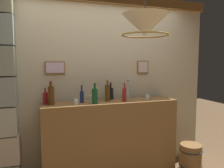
{
  "coord_description": "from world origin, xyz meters",
  "views": [
    {
      "loc": [
        -0.95,
        -2.07,
        1.65
      ],
      "look_at": [
        0.0,
        0.77,
        1.35
      ],
      "focal_mm": 34.95,
      "sensor_mm": 36.0,
      "label": 1
    }
  ],
  "objects": [
    {
      "name": "liquor_bottle_bourbon",
      "position": [
        -0.26,
        0.72,
        1.21
      ],
      "size": [
        0.08,
        0.08,
        0.27
      ],
      "color": "#174D24",
      "rests_on": "bar_shelf_unit"
    },
    {
      "name": "bar_shelf_unit",
      "position": [
        0.0,
        0.82,
        0.55
      ],
      "size": [
        1.91,
        0.41,
        1.1
      ],
      "primitive_type": "cube",
      "color": "olive",
      "rests_on": "ground"
    },
    {
      "name": "liquor_bottle_port",
      "position": [
        0.18,
        0.75,
        1.2
      ],
      "size": [
        0.06,
        0.06,
        0.26
      ],
      "color": "#A51F25",
      "rests_on": "bar_shelf_unit"
    },
    {
      "name": "wooden_barrel",
      "position": [
        1.2,
        0.58,
        0.21
      ],
      "size": [
        0.35,
        0.35,
        0.41
      ],
      "color": "olive",
      "rests_on": "ground"
    },
    {
      "name": "liquor_bottle_scotch",
      "position": [
        -0.88,
        0.87,
        1.19
      ],
      "size": [
        0.07,
        0.07,
        0.22
      ],
      "color": "maroon",
      "rests_on": "bar_shelf_unit"
    },
    {
      "name": "liquor_bottle_tequila",
      "position": [
        -0.41,
        0.84,
        1.19
      ],
      "size": [
        0.05,
        0.05,
        0.25
      ],
      "color": "navy",
      "rests_on": "bar_shelf_unit"
    },
    {
      "name": "liquor_bottle_brandy",
      "position": [
        -0.04,
        0.85,
        1.22
      ],
      "size": [
        0.07,
        0.07,
        0.3
      ],
      "color": "#593B13",
      "rests_on": "bar_shelf_unit"
    },
    {
      "name": "glass_tumbler_shot",
      "position": [
        0.56,
        0.77,
        1.14
      ],
      "size": [
        0.06,
        0.06,
        0.07
      ],
      "color": "silver",
      "rests_on": "bar_shelf_unit"
    },
    {
      "name": "liquor_bottle_rum",
      "position": [
        0.05,
        0.97,
        1.19
      ],
      "size": [
        0.08,
        0.08,
        0.25
      ],
      "color": "black",
      "rests_on": "bar_shelf_unit"
    },
    {
      "name": "glass_tumbler_rocks",
      "position": [
        -0.27,
        0.83,
        1.15
      ],
      "size": [
        0.07,
        0.07,
        0.09
      ],
      "color": "silver",
      "rests_on": "bar_shelf_unit"
    },
    {
      "name": "glass_tumbler_highball",
      "position": [
        -0.51,
        0.72,
        1.14
      ],
      "size": [
        0.06,
        0.06,
        0.08
      ],
      "color": "silver",
      "rests_on": "bar_shelf_unit"
    },
    {
      "name": "panelled_rear_partition",
      "position": [
        -0.0,
        1.1,
        1.4
      ],
      "size": [
        3.36,
        0.15,
        2.64
      ],
      "color": "beige",
      "rests_on": "ground"
    },
    {
      "name": "liquor_bottle_vodka",
      "position": [
        -0.81,
        0.98,
        1.22
      ],
      "size": [
        0.06,
        0.06,
        0.29
      ],
      "color": "maroon",
      "rests_on": "bar_shelf_unit"
    },
    {
      "name": "liquor_bottle_sherry",
      "position": [
        0.32,
        0.97,
        1.21
      ],
      "size": [
        0.06,
        0.06,
        0.28
      ],
      "color": "#B4C4BE",
      "rests_on": "bar_shelf_unit"
    },
    {
      "name": "liquor_bottle_mezcal",
      "position": [
        -0.81,
        0.81,
        1.23
      ],
      "size": [
        0.08,
        0.08,
        0.31
      ],
      "color": "#5E3512",
      "rests_on": "bar_shelf_unit"
    },
    {
      "name": "pendant_lamp",
      "position": [
        0.02,
        -0.16,
        2.0
      ],
      "size": [
        0.45,
        0.45,
        0.61
      ],
      "color": "#EFE5C6"
    }
  ]
}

